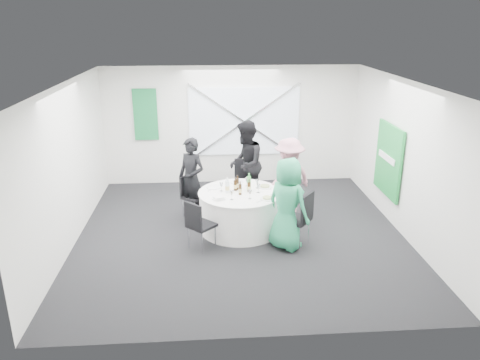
{
  "coord_description": "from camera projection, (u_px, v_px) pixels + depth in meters",
  "views": [
    {
      "loc": [
        -0.59,
        -7.91,
        3.85
      ],
      "look_at": [
        0.0,
        0.2,
        1.0
      ],
      "focal_mm": 35.0,
      "sensor_mm": 36.0,
      "label": 1
    }
  ],
  "objects": [
    {
      "name": "chair_back",
      "position": [
        244.0,
        179.0,
        9.93
      ],
      "size": [
        0.51,
        0.52,
        0.99
      ],
      "rotation": [
        0.0,
        0.0,
        -0.14
      ],
      "color": "black",
      "rests_on": "floor"
    },
    {
      "name": "wine_glass_f",
      "position": [
        250.0,
        192.0,
        8.34
      ],
      "size": [
        0.07,
        0.07,
        0.17
      ],
      "color": "white",
      "rests_on": "banquet_table"
    },
    {
      "name": "window_brace_b",
      "position": [
        244.0,
        122.0,
        11.03
      ],
      "size": [
        2.63,
        0.05,
        1.84
      ],
      "primitive_type": "cube",
      "rotation": [
        0.0,
        -0.97,
        0.0
      ],
      "color": "silver",
      "rests_on": "window_panel"
    },
    {
      "name": "window_panel",
      "position": [
        244.0,
        121.0,
        11.07
      ],
      "size": [
        2.6,
        0.03,
        1.6
      ],
      "primitive_type": "cube",
      "color": "silver",
      "rests_on": "wall_back"
    },
    {
      "name": "plate_front_right",
      "position": [
        267.0,
        198.0,
        8.37
      ],
      "size": [
        0.26,
        0.26,
        0.04
      ],
      "color": "white",
      "rests_on": "banquet_table"
    },
    {
      "name": "knife_c",
      "position": [
        210.0,
        190.0,
        8.78
      ],
      "size": [
        0.09,
        0.14,
        0.01
      ],
      "primitive_type": "cube",
      "rotation": [
        0.0,
        0.0,
        2.61
      ],
      "color": "silver",
      "rests_on": "banquet_table"
    },
    {
      "name": "window_brace_a",
      "position": [
        244.0,
        122.0,
        11.03
      ],
      "size": [
        2.63,
        0.05,
        1.84
      ],
      "primitive_type": "cube",
      "rotation": [
        0.0,
        0.97,
        0.0
      ],
      "color": "silver",
      "rests_on": "window_panel"
    },
    {
      "name": "chair_front_right",
      "position": [
        300.0,
        215.0,
        8.11
      ],
      "size": [
        0.64,
        0.64,
        1.01
      ],
      "rotation": [
        0.0,
        0.0,
        4.06
      ],
      "color": "black",
      "rests_on": "floor"
    },
    {
      "name": "wall_back",
      "position": [
        231.0,
        125.0,
        11.12
      ],
      "size": [
        6.0,
        0.0,
        6.0
      ],
      "primitive_type": "plane",
      "rotation": [
        1.57,
        0.0,
        0.0
      ],
      "color": "silver",
      "rests_on": "floor"
    },
    {
      "name": "beer_bottle_d",
      "position": [
        240.0,
        190.0,
        8.55
      ],
      "size": [
        0.06,
        0.06,
        0.25
      ],
      "color": "#351E09",
      "rests_on": "banquet_table"
    },
    {
      "name": "fork_b",
      "position": [
        269.0,
        189.0,
        8.87
      ],
      "size": [
        0.09,
        0.14,
        0.01
      ],
      "primitive_type": "cube",
      "rotation": [
        0.0,
        0.0,
        0.55
      ],
      "color": "silver",
      "rests_on": "banquet_table"
    },
    {
      "name": "wine_glass_a",
      "position": [
        258.0,
        186.0,
        8.64
      ],
      "size": [
        0.07,
        0.07,
        0.17
      ],
      "color": "white",
      "rests_on": "banquet_table"
    },
    {
      "name": "plate_back",
      "position": [
        237.0,
        182.0,
        9.2
      ],
      "size": [
        0.26,
        0.26,
        0.01
      ],
      "color": "white",
      "rests_on": "banquet_table"
    },
    {
      "name": "wall_left",
      "position": [
        68.0,
        166.0,
        8.09
      ],
      "size": [
        0.0,
        6.0,
        6.0
      ],
      "primitive_type": "plane",
      "rotation": [
        1.57,
        0.0,
        1.57
      ],
      "color": "silver",
      "rests_on": "floor"
    },
    {
      "name": "fork_a",
      "position": [
        259.0,
        201.0,
        8.26
      ],
      "size": [
        0.11,
        0.12,
        0.01
      ],
      "primitive_type": "cube",
      "rotation": [
        0.0,
        0.0,
        -0.72
      ],
      "color": "silver",
      "rests_on": "banquet_table"
    },
    {
      "name": "napkin",
      "position": [
        219.0,
        198.0,
        8.31
      ],
      "size": [
        0.2,
        0.17,
        0.05
      ],
      "primitive_type": "cube",
      "rotation": [
        0.0,
        0.0,
        0.39
      ],
      "color": "white",
      "rests_on": "plate_front_left"
    },
    {
      "name": "ceiling",
      "position": [
        241.0,
        83.0,
        7.84
      ],
      "size": [
        6.0,
        6.0,
        0.0
      ],
      "primitive_type": "plane",
      "rotation": [
        3.14,
        0.0,
        0.0
      ],
      "color": "white",
      "rests_on": "wall_back"
    },
    {
      "name": "wall_right",
      "position": [
        405.0,
        159.0,
        8.51
      ],
      "size": [
        0.0,
        6.0,
        6.0
      ],
      "primitive_type": "plane",
      "rotation": [
        1.57,
        0.0,
        -1.57
      ],
      "color": "silver",
      "rests_on": "floor"
    },
    {
      "name": "person_man_back_left",
      "position": [
        192.0,
        179.0,
        9.26
      ],
      "size": [
        0.71,
        0.67,
        1.63
      ],
      "primitive_type": "imported",
      "rotation": [
        0.0,
        0.0,
        -0.64
      ],
      "color": "black",
      "rests_on": "floor"
    },
    {
      "name": "green_water_bottle",
      "position": [
        249.0,
        183.0,
        8.77
      ],
      "size": [
        0.08,
        0.08,
        0.33
      ],
      "color": "green",
      "rests_on": "banquet_table"
    },
    {
      "name": "person_woman_green",
      "position": [
        287.0,
        204.0,
        7.99
      ],
      "size": [
        0.93,
        0.94,
        1.64
      ],
      "primitive_type": "imported",
      "rotation": [
        0.0,
        0.0,
        2.34
      ],
      "color": "#2A9B68",
      "rests_on": "floor"
    },
    {
      "name": "fork_c",
      "position": [
        219.0,
        184.0,
        9.09
      ],
      "size": [
        0.09,
        0.13,
        0.01
      ],
      "primitive_type": "cube",
      "rotation": [
        0.0,
        0.0,
        2.57
      ],
      "color": "silver",
      "rests_on": "banquet_table"
    },
    {
      "name": "beer_bottle_a",
      "position": [
        235.0,
        185.0,
        8.75
      ],
      "size": [
        0.06,
        0.06,
        0.26
      ],
      "color": "#351E09",
      "rests_on": "banquet_table"
    },
    {
      "name": "wine_glass_e",
      "position": [
        247.0,
        180.0,
        8.97
      ],
      "size": [
        0.07,
        0.07,
        0.17
      ],
      "color": "white",
      "rests_on": "banquet_table"
    },
    {
      "name": "knife_b",
      "position": [
        259.0,
        184.0,
        9.11
      ],
      "size": [
        0.08,
        0.14,
        0.01
      ],
      "primitive_type": "cube",
      "rotation": [
        0.0,
        0.0,
        0.48
      ],
      "color": "silver",
      "rests_on": "banquet_table"
    },
    {
      "name": "floor",
      "position": [
        241.0,
        234.0,
        8.76
      ],
      "size": [
        6.0,
        6.0,
        0.0
      ],
      "primitive_type": "plane",
      "color": "black",
      "rests_on": "ground"
    },
    {
      "name": "banquet_table",
      "position": [
        240.0,
        211.0,
        8.82
      ],
      "size": [
        1.56,
        1.56,
        0.76
      ],
      "color": "white",
      "rests_on": "floor"
    },
    {
      "name": "chair_front_left",
      "position": [
        198.0,
        222.0,
        7.99
      ],
      "size": [
        0.58,
        0.58,
        0.9
      ],
      "rotation": [
        0.0,
        0.0,
        2.36
      ],
      "color": "black",
      "rests_on": "floor"
    },
    {
      "name": "person_woman_pink",
      "position": [
        289.0,
        178.0,
        9.3
      ],
      "size": [
        1.16,
        0.95,
        1.63
      ],
      "primitive_type": "imported",
      "rotation": [
        0.0,
        0.0,
        -2.62
      ],
      "color": "#C88191",
      "rests_on": "floor"
    },
    {
      "name": "person_man_back",
      "position": [
        246.0,
        164.0,
        9.82
      ],
      "size": [
        0.63,
        0.96,
        1.84
      ],
      "primitive_type": "imported",
      "rotation": [
        0.0,
        0.0,
        -1.74
      ],
      "color": "black",
      "rests_on": "floor"
    },
    {
      "name": "beer_bottle_c",
      "position": [
        249.0,
        187.0,
        8.69
      ],
      "size": [
        0.06,
        0.06,
        0.24
      ],
      "color": "#351E09",
      "rests_on": "banquet_table"
    },
    {
      "name": "plate_back_right",
      "position": [
        265.0,
        186.0,
        8.94
      ],
      "size": [
        0.28,
        0.28,
        0.04
      ],
      "color": "white",
      "rests_on": "banquet_table"
    },
    {
      "name": "wall_front",
      "position": [
        260.0,
        238.0,
        5.47
      ],
      "size": [
        6.0,
        0.0,
        6.0
      ],
      "primitive_type": "plane",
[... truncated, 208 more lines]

